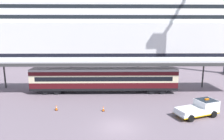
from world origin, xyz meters
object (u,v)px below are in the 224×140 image
object	(u,v)px
traffic_cone_near	(103,109)
quay_bollard	(207,110)
train_carriage	(104,79)
traffic_cone_mid	(56,108)
cruise_ship	(67,22)
service_truck	(200,108)

from	to	relation	value
traffic_cone_near	quay_bollard	size ratio (longest dim) A/B	0.70
train_carriage	traffic_cone_mid	size ratio (longest dim) A/B	31.37
cruise_ship	quay_bollard	xyz separation A→B (m)	(27.23, -50.22, -13.42)
train_carriage	service_truck	distance (m)	15.10
traffic_cone_mid	quay_bollard	size ratio (longest dim) A/B	0.79
cruise_ship	traffic_cone_near	size ratio (longest dim) A/B	244.90
quay_bollard	traffic_cone_mid	bearing A→B (deg)	176.11
train_carriage	quay_bollard	distance (m)	15.78
traffic_cone_near	traffic_cone_mid	xyz separation A→B (m)	(-6.03, 0.35, 0.05)
cruise_ship	traffic_cone_near	xyz separation A→B (m)	(14.41, -49.28, -13.60)
service_truck	train_carriage	bearing A→B (deg)	140.88
service_truck	traffic_cone_mid	bearing A→B (deg)	174.00
service_truck	traffic_cone_mid	world-z (taller)	service_truck
train_carriage	service_truck	bearing A→B (deg)	-39.12
service_truck	quay_bollard	distance (m)	1.43
cruise_ship	service_truck	distance (m)	58.51
traffic_cone_mid	cruise_ship	bearing A→B (deg)	99.72
train_carriage	service_truck	size ratio (longest dim) A/B	4.27
service_truck	traffic_cone_near	xyz separation A→B (m)	(-11.60, 1.51, -0.66)
cruise_ship	train_carriage	distance (m)	45.23
train_carriage	quay_bollard	xyz separation A→B (m)	(12.89, -8.92, -1.79)
train_carriage	traffic_cone_near	distance (m)	8.23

